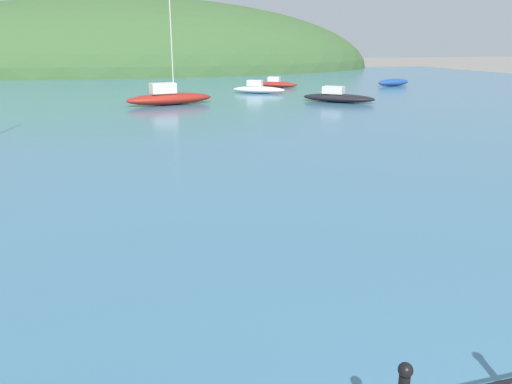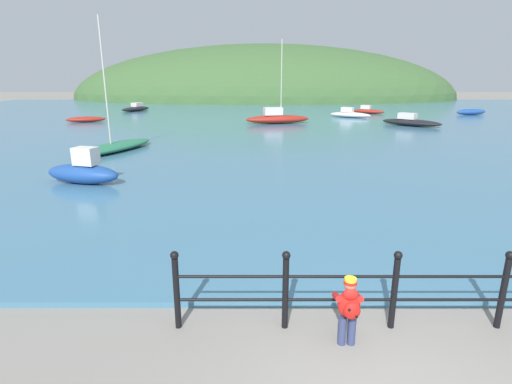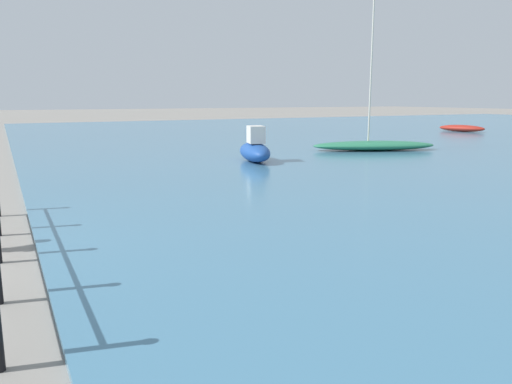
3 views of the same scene
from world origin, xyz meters
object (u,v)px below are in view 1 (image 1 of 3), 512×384
(boat_nearest_quay, at_px, (169,97))
(boat_mid_harbor, at_px, (394,82))
(boat_red_dinghy, at_px, (277,84))
(boat_far_left, at_px, (258,89))
(boat_blue_hull, at_px, (338,97))

(boat_nearest_quay, bearing_deg, boat_mid_harbor, 21.28)
(boat_nearest_quay, relative_size, boat_red_dinghy, 1.89)
(boat_nearest_quay, xyz_separation_m, boat_mid_harbor, (18.81, 7.32, -0.13))
(boat_far_left, bearing_deg, boat_blue_hull, -64.57)
(boat_mid_harbor, relative_size, boat_red_dinghy, 1.04)
(boat_mid_harbor, height_order, boat_far_left, boat_far_left)
(boat_mid_harbor, bearing_deg, boat_far_left, -168.47)
(boat_far_left, bearing_deg, boat_mid_harbor, 11.53)
(boat_red_dinghy, bearing_deg, boat_nearest_quay, -136.72)
(boat_blue_hull, relative_size, boat_mid_harbor, 1.24)
(boat_nearest_quay, xyz_separation_m, boat_far_left, (6.72, 4.86, -0.13))
(boat_mid_harbor, distance_m, boat_far_left, 12.33)
(boat_nearest_quay, relative_size, boat_mid_harbor, 1.82)
(boat_red_dinghy, relative_size, boat_far_left, 0.87)
(boat_red_dinghy, bearing_deg, boat_far_left, -123.82)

